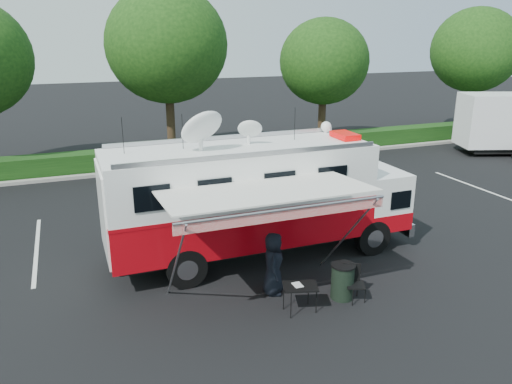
% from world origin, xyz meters
% --- Properties ---
extents(ground_plane, '(120.00, 120.00, 0.00)m').
position_xyz_m(ground_plane, '(0.00, 0.00, 0.00)').
color(ground_plane, black).
rests_on(ground_plane, ground).
extents(back_border, '(60.00, 6.14, 8.87)m').
position_xyz_m(back_border, '(1.14, 12.90, 5.00)').
color(back_border, '#9E998E').
rests_on(back_border, ground_plane).
extents(stall_lines, '(24.12, 5.50, 0.01)m').
position_xyz_m(stall_lines, '(-0.50, 3.00, 0.00)').
color(stall_lines, silver).
rests_on(stall_lines, ground_plane).
extents(command_truck, '(9.22, 2.54, 4.43)m').
position_xyz_m(command_truck, '(-0.08, -0.00, 1.90)').
color(command_truck, black).
rests_on(command_truck, ground_plane).
extents(awning, '(5.03, 2.60, 3.04)m').
position_xyz_m(awning, '(-0.91, -2.63, 2.85)').
color(awning, silver).
rests_on(awning, ground_plane).
extents(person, '(0.81, 0.97, 1.69)m').
position_xyz_m(person, '(-0.59, -2.26, 0.00)').
color(person, black).
rests_on(person, ground_plane).
extents(folding_table, '(0.96, 0.80, 0.71)m').
position_xyz_m(folding_table, '(-0.33, -3.33, 0.66)').
color(folding_table, black).
rests_on(folding_table, ground_plane).
extents(folding_chair, '(0.60, 0.64, 0.95)m').
position_xyz_m(folding_chair, '(1.21, -3.28, 0.56)').
color(folding_chair, black).
rests_on(folding_chair, ground_plane).
extents(trash_bin, '(0.63, 0.63, 0.94)m').
position_xyz_m(trash_bin, '(0.98, -3.13, 0.47)').
color(trash_bin, black).
rests_on(trash_bin, ground_plane).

